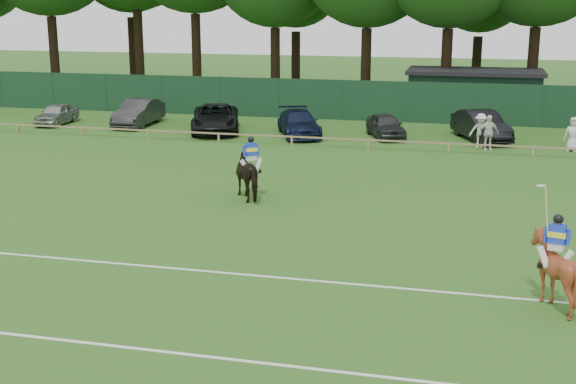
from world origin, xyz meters
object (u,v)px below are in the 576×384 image
(suv_black, at_px, (215,118))
(estate_black, at_px, (481,126))
(sedan_grey, at_px, (138,113))
(spectator_left, at_px, (481,130))
(spectator_mid, at_px, (488,133))
(horse_dark, at_px, (251,174))
(sedan_silver, at_px, (57,114))
(spectator_right, at_px, (573,134))
(hatch_grey, at_px, (386,126))
(horse_chestnut, at_px, (554,271))
(utility_shed, at_px, (474,93))
(sedan_navy, at_px, (299,123))

(suv_black, height_order, estate_black, estate_black)
(sedan_grey, bearing_deg, spectator_left, -7.92)
(estate_black, height_order, spectator_mid, spectator_mid)
(horse_dark, bearing_deg, sedan_silver, -77.64)
(spectator_right, bearing_deg, hatch_grey, -171.77)
(horse_chestnut, xyz_separation_m, spectator_left, (-1.83, 21.04, -0.05))
(horse_chestnut, bearing_deg, spectator_right, -82.85)
(sedan_silver, bearing_deg, horse_dark, -43.20)
(spectator_mid, bearing_deg, suv_black, 154.54)
(suv_black, relative_size, utility_shed, 0.67)
(utility_shed, bearing_deg, sedan_silver, -160.24)
(estate_black, bearing_deg, sedan_grey, 156.20)
(estate_black, bearing_deg, hatch_grey, 160.94)
(horse_dark, bearing_deg, estate_black, -156.82)
(horse_chestnut, bearing_deg, suv_black, -39.06)
(utility_shed, bearing_deg, hatch_grey, -118.05)
(utility_shed, bearing_deg, horse_dark, -109.14)
(horse_chestnut, distance_m, estate_black, 23.18)
(horse_chestnut, xyz_separation_m, hatch_grey, (-6.87, 22.72, -0.26))
(sedan_grey, height_order, utility_shed, utility_shed)
(utility_shed, bearing_deg, estate_black, -86.39)
(sedan_navy, bearing_deg, sedan_grey, 151.33)
(spectator_left, height_order, spectator_mid, spectator_mid)
(sedan_silver, xyz_separation_m, suv_black, (10.22, -0.29, 0.16))
(horse_chestnut, relative_size, sedan_grey, 0.39)
(sedan_silver, distance_m, hatch_grey, 19.86)
(sedan_navy, bearing_deg, spectator_left, -28.31)
(sedan_grey, distance_m, spectator_mid, 20.46)
(sedan_silver, distance_m, sedan_navy, 15.14)
(suv_black, height_order, hatch_grey, suv_black)
(sedan_silver, height_order, spectator_left, spectator_left)
(suv_black, bearing_deg, spectator_right, -21.16)
(estate_black, height_order, spectator_right, spectator_right)
(spectator_left, relative_size, spectator_right, 1.01)
(estate_black, bearing_deg, horse_chestnut, -109.02)
(spectator_mid, bearing_deg, spectator_left, 97.79)
(sedan_grey, xyz_separation_m, suv_black, (5.20, -1.02, 0.01))
(estate_black, relative_size, utility_shed, 0.57)
(horse_chestnut, relative_size, sedan_navy, 0.38)
(hatch_grey, distance_m, estate_black, 5.08)
(spectator_mid, bearing_deg, sedan_silver, 156.83)
(sedan_grey, bearing_deg, hatch_grey, -3.60)
(suv_black, relative_size, spectator_mid, 3.14)
(utility_shed, bearing_deg, horse_chestnut, -85.77)
(horse_chestnut, relative_size, estate_black, 0.38)
(horse_chestnut, height_order, spectator_right, horse_chestnut)
(horse_chestnut, distance_m, hatch_grey, 23.73)
(sedan_navy, xyz_separation_m, utility_shed, (9.28, 9.18, 0.84))
(spectator_left, bearing_deg, utility_shed, 89.07)
(horse_dark, relative_size, spectator_left, 1.28)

